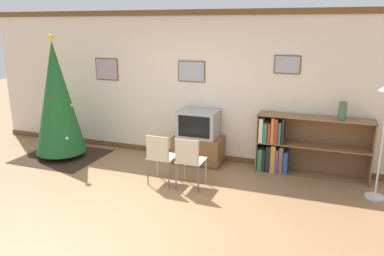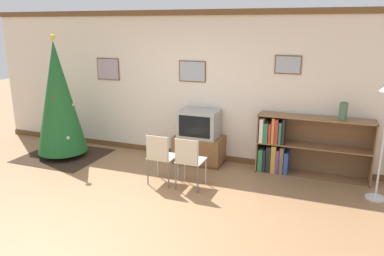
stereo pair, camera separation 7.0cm
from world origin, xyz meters
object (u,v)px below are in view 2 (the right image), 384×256
object	(u,v)px
vase	(343,111)
folding_chair_left	(160,156)
christmas_tree	(58,98)
tv_console	(199,150)
folding_chair_right	(189,160)
bookshelf	(291,147)
television	(199,124)

from	to	relation	value
vase	folding_chair_left	bearing A→B (deg)	-156.33
christmas_tree	vase	xyz separation A→B (m)	(4.91, 0.62, 0.02)
tv_console	folding_chair_left	world-z (taller)	folding_chair_left
christmas_tree	folding_chair_right	distance (m)	2.92
folding_chair_left	bookshelf	xyz separation A→B (m)	(1.85, 1.19, -0.00)
tv_console	folding_chair_left	size ratio (longest dim) A/B	1.08
folding_chair_right	bookshelf	distance (m)	1.82
tv_console	folding_chair_left	xyz separation A→B (m)	(-0.24, -1.11, 0.22)
tv_console	bookshelf	xyz separation A→B (m)	(1.61, 0.08, 0.22)
folding_chair_left	folding_chair_right	bearing A→B (deg)	0.00
television	folding_chair_left	distance (m)	1.16
television	folding_chair_right	distance (m)	1.16
tv_console	vase	world-z (taller)	vase
folding_chair_left	television	bearing A→B (deg)	77.75
television	bookshelf	size ratio (longest dim) A/B	0.39
folding_chair_right	vase	distance (m)	2.50
television	bookshelf	world-z (taller)	bookshelf
bookshelf	folding_chair_left	bearing A→B (deg)	-147.30
folding_chair_left	bookshelf	world-z (taller)	bookshelf
television	folding_chair_left	world-z (taller)	television
television	vase	xyz separation A→B (m)	(2.36, 0.03, 0.41)
christmas_tree	tv_console	distance (m)	2.77
folding_chair_right	bookshelf	bearing A→B (deg)	40.90
folding_chair_left	folding_chair_right	size ratio (longest dim) A/B	1.00
folding_chair_left	folding_chair_right	distance (m)	0.48
tv_console	television	world-z (taller)	television
tv_console	folding_chair_right	distance (m)	1.15
television	vase	size ratio (longest dim) A/B	2.40
television	folding_chair_left	bearing A→B (deg)	-102.25
bookshelf	vase	world-z (taller)	vase
vase	christmas_tree	bearing A→B (deg)	-172.79
tv_console	vase	xyz separation A→B (m)	(2.36, 0.03, 0.90)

